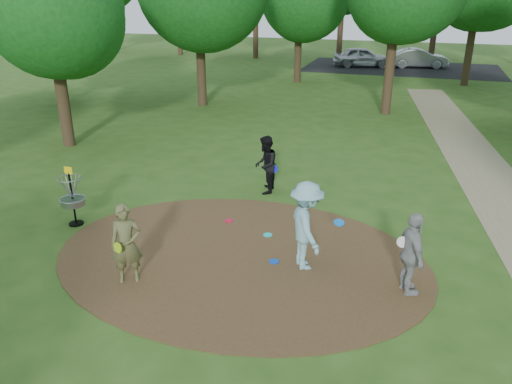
% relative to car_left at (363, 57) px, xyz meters
% --- Properties ---
extents(ground, '(100.00, 100.00, 0.00)m').
position_rel_car_left_xyz_m(ground, '(0.86, -29.70, -0.73)').
color(ground, '#2D5119').
rests_on(ground, ground).
extents(dirt_clearing, '(8.40, 8.40, 0.02)m').
position_rel_car_left_xyz_m(dirt_clearing, '(0.86, -29.70, -0.72)').
color(dirt_clearing, '#47301C').
rests_on(dirt_clearing, ground).
extents(parking_lot, '(14.00, 8.00, 0.01)m').
position_rel_car_left_xyz_m(parking_lot, '(2.86, 0.30, -0.73)').
color(parking_lot, black).
rests_on(parking_lot, ground).
extents(player_observer_with_disc, '(0.73, 0.65, 1.68)m').
position_rel_car_left_xyz_m(player_observer_with_disc, '(-0.95, -31.28, 0.11)').
color(player_observer_with_disc, brown).
rests_on(player_observer_with_disc, ground).
extents(player_throwing_with_disc, '(1.43, 1.44, 1.93)m').
position_rel_car_left_xyz_m(player_throwing_with_disc, '(2.33, -29.64, 0.24)').
color(player_throwing_with_disc, '#85BBC7').
rests_on(player_throwing_with_disc, ground).
extents(player_walking_with_disc, '(0.75, 0.90, 1.69)m').
position_rel_car_left_xyz_m(player_walking_with_disc, '(0.30, -25.88, 0.12)').
color(player_walking_with_disc, black).
rests_on(player_walking_with_disc, ground).
extents(player_waiting_with_disc, '(0.76, 1.08, 1.70)m').
position_rel_car_left_xyz_m(player_waiting_with_disc, '(4.46, -29.98, 0.12)').
color(player_waiting_with_disc, '#9B9C9E').
rests_on(player_waiting_with_disc, ground).
extents(disc_ground_cyan, '(0.22, 0.22, 0.02)m').
position_rel_car_left_xyz_m(disc_ground_cyan, '(1.16, -28.52, -0.70)').
color(disc_ground_cyan, '#1BDCD4').
rests_on(disc_ground_cyan, dirt_clearing).
extents(disc_ground_blue, '(0.22, 0.22, 0.02)m').
position_rel_car_left_xyz_m(disc_ground_blue, '(1.65, -29.68, -0.70)').
color(disc_ground_blue, blue).
rests_on(disc_ground_blue, dirt_clearing).
extents(disc_ground_red, '(0.22, 0.22, 0.02)m').
position_rel_car_left_xyz_m(disc_ground_red, '(-0.01, -28.08, -0.70)').
color(disc_ground_red, red).
rests_on(disc_ground_red, dirt_clearing).
extents(car_left, '(4.56, 2.65, 1.46)m').
position_rel_car_left_xyz_m(car_left, '(0.00, 0.00, 0.00)').
color(car_left, '#B8B9C1').
rests_on(car_left, ground).
extents(car_right, '(4.42, 2.38, 1.38)m').
position_rel_car_left_xyz_m(car_right, '(3.99, 0.81, -0.04)').
color(car_right, '#9A9DA1').
rests_on(car_right, ground).
extents(disc_golf_basket, '(0.63, 0.63, 1.54)m').
position_rel_car_left_xyz_m(disc_golf_basket, '(-3.64, -29.40, 0.15)').
color(disc_golf_basket, black).
rests_on(disc_golf_basket, ground).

